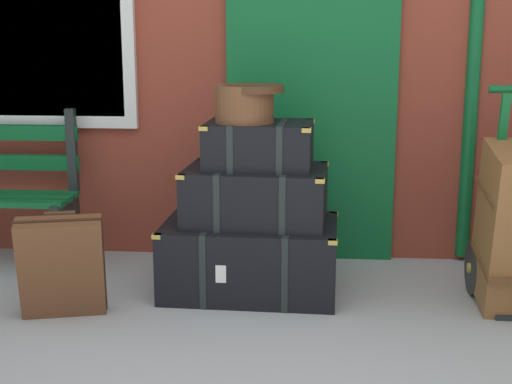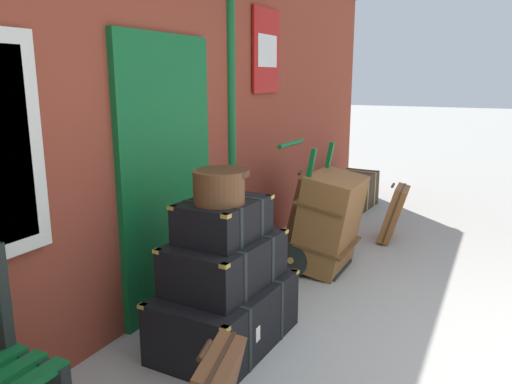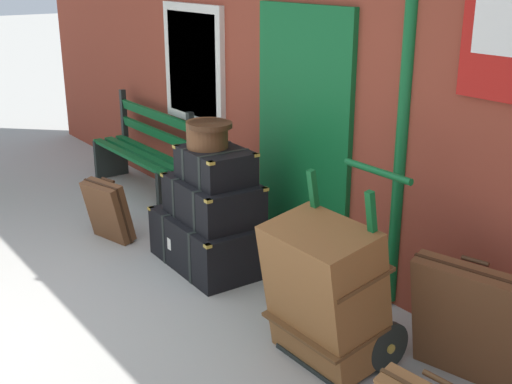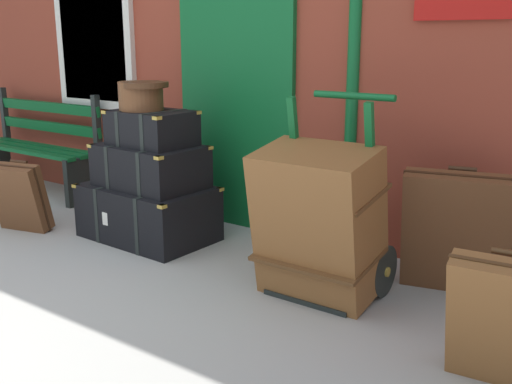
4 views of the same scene
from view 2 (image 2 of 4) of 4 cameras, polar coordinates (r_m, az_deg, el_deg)
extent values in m
cube|color=brown|center=(3.79, -13.86, 9.74)|extent=(10.40, 0.30, 3.20)
cube|color=#0F5B28|center=(3.87, -9.99, 1.76)|extent=(1.10, 0.05, 2.10)
cube|color=#093718|center=(3.86, -9.85, 1.75)|extent=(0.06, 0.02, 2.10)
cylinder|color=#0F5B28|center=(4.67, -2.92, 10.63)|extent=(0.09, 0.09, 3.14)
cube|color=#B7140F|center=(5.31, 1.19, 15.77)|extent=(0.60, 0.02, 0.84)
cube|color=white|center=(5.31, 1.33, 15.77)|extent=(0.44, 0.01, 0.32)
cube|color=black|center=(2.81, -27.02, -10.64)|extent=(0.06, 0.06, 0.56)
cube|color=black|center=(3.51, -3.50, -13.78)|extent=(1.02, 0.68, 0.42)
cube|color=black|center=(3.34, -5.62, -15.26)|extent=(0.06, 0.65, 0.43)
cube|color=black|center=(3.68, -1.61, -12.42)|extent=(0.06, 0.65, 0.43)
cube|color=#B79338|center=(2.92, -3.55, -15.30)|extent=(0.05, 0.05, 0.02)
cube|color=#B79338|center=(3.69, 4.48, -9.07)|extent=(0.05, 0.05, 0.02)
cube|color=#B79338|center=(3.24, -12.79, -12.56)|extent=(0.05, 0.05, 0.02)
cube|color=#B79338|center=(3.95, -3.55, -7.52)|extent=(0.05, 0.05, 0.02)
cube|color=silver|center=(3.39, 1.36, -14.75)|extent=(0.36, 0.01, 0.10)
cube|color=black|center=(3.39, -3.56, -7.93)|extent=(0.83, 0.59, 0.32)
cube|color=black|center=(3.26, -5.32, -8.89)|extent=(0.07, 0.55, 0.33)
cube|color=black|center=(3.54, -1.94, -7.03)|extent=(0.07, 0.55, 0.33)
cube|color=#B79338|center=(2.92, -3.61, -8.39)|extent=(0.05, 0.05, 0.02)
cube|color=#B79338|center=(3.54, 3.21, -4.50)|extent=(0.05, 0.05, 0.02)
cube|color=#B79338|center=(3.20, -11.14, -6.62)|extent=(0.05, 0.05, 0.02)
cube|color=#B79338|center=(3.78, -3.59, -3.37)|extent=(0.05, 0.05, 0.02)
cube|color=black|center=(3.32, -3.74, -3.11)|extent=(0.62, 0.47, 0.26)
cube|color=black|center=(3.22, -5.04, -3.68)|extent=(0.06, 0.45, 0.27)
cube|color=black|center=(3.43, -2.52, -2.57)|extent=(0.06, 0.45, 0.27)
cube|color=#B79338|center=(2.96, -3.45, -2.74)|extent=(0.05, 0.05, 0.02)
cube|color=#B79338|center=(3.43, 1.58, -0.54)|extent=(0.05, 0.05, 0.02)
cube|color=#B79338|center=(3.19, -9.53, -1.76)|extent=(0.05, 0.05, 0.02)
cube|color=#B79338|center=(3.63, -4.03, 0.18)|extent=(0.05, 0.05, 0.02)
cylinder|color=brown|center=(3.19, -4.24, 0.56)|extent=(0.33, 0.33, 0.21)
cylinder|color=#432715|center=(3.21, -3.82, 2.23)|extent=(0.35, 0.35, 0.04)
cube|color=black|center=(4.88, 8.36, -8.52)|extent=(0.56, 0.28, 0.03)
cube|color=#0F5B28|center=(4.53, 5.21, -2.39)|extent=(0.04, 0.25, 1.19)
cube|color=#0F5B28|center=(4.99, 7.30, -1.02)|extent=(0.04, 0.25, 1.19)
cylinder|color=#0F5B28|center=(4.72, 4.02, 5.53)|extent=(0.54, 0.04, 0.04)
cylinder|color=black|center=(4.62, 4.08, -7.70)|extent=(0.04, 0.32, 0.32)
cylinder|color=#B79338|center=(4.62, 4.08, -7.70)|extent=(0.07, 0.06, 0.06)
cylinder|color=black|center=(5.19, 6.79, -5.43)|extent=(0.04, 0.32, 0.32)
cylinder|color=#B79338|center=(5.19, 6.79, -5.43)|extent=(0.07, 0.06, 0.06)
cube|color=brown|center=(4.73, 8.31, -3.35)|extent=(0.68, 0.58, 0.94)
cube|color=brown|center=(4.79, 8.24, -5.59)|extent=(0.70, 0.46, 0.10)
cube|color=brown|center=(4.68, 8.39, -1.06)|extent=(0.70, 0.46, 0.10)
cube|color=brown|center=(5.52, 5.16, -1.83)|extent=(0.68, 0.44, 0.77)
cylinder|color=#3A2112|center=(5.44, 5.03, 2.19)|extent=(0.16, 0.06, 0.03)
cube|color=#351E10|center=(5.52, 5.16, -1.83)|extent=(0.66, 0.33, 0.76)
cylinder|color=#3A2112|center=(2.41, -5.88, -17.51)|extent=(0.16, 0.07, 0.03)
cube|color=brown|center=(5.75, 15.42, -2.37)|extent=(0.48, 0.33, 0.63)
cylinder|color=#4F3018|center=(5.68, 15.35, 0.74)|extent=(0.16, 0.04, 0.03)
cube|color=#482C16|center=(5.75, 15.42, -2.37)|extent=(0.48, 0.23, 0.61)
cube|color=#332319|center=(7.19, 11.21, 0.26)|extent=(0.71, 0.53, 0.48)
cube|color=#B79338|center=(7.05, 10.79, 0.03)|extent=(0.07, 0.49, 0.49)
cube|color=#B79338|center=(7.33, 11.61, 0.49)|extent=(0.07, 0.49, 0.49)
cube|color=#B79338|center=(6.78, 12.14, 1.42)|extent=(0.05, 0.05, 0.02)
cube|color=#B79338|center=(7.38, 13.73, 2.27)|extent=(0.05, 0.05, 0.02)
cube|color=#B79338|center=(6.92, 8.69, 1.81)|extent=(0.05, 0.05, 0.02)
cube|color=#B79338|center=(7.51, 10.52, 2.61)|extent=(0.05, 0.05, 0.02)
camera|label=1|loc=(3.96, 65.45, 1.57)|focal=51.31mm
camera|label=3|loc=(7.11, 36.70, 15.28)|focal=46.32mm
camera|label=4|loc=(6.16, 41.20, 7.28)|focal=41.50mm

